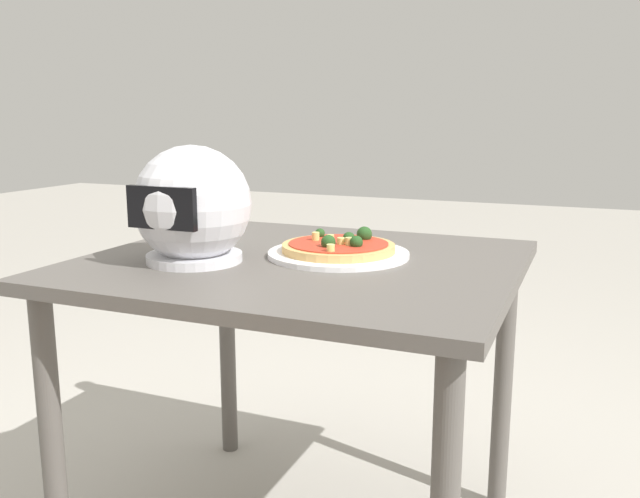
{
  "coord_description": "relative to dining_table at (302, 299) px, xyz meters",
  "views": [
    {
      "loc": [
        -0.62,
        1.39,
        1.08
      ],
      "look_at": [
        -0.04,
        -0.03,
        0.77
      ],
      "focal_mm": 37.61,
      "sensor_mm": 36.0,
      "label": 1
    }
  ],
  "objects": [
    {
      "name": "dining_table",
      "position": [
        0.0,
        0.0,
        0.0
      ],
      "size": [
        0.98,
        0.87,
        0.75
      ],
      "color": "#5B5651",
      "rests_on": "ground"
    },
    {
      "name": "pizza_plate",
      "position": [
        -0.07,
        -0.05,
        0.1
      ],
      "size": [
        0.33,
        0.33,
        0.01
      ],
      "primitive_type": "cylinder",
      "color": "white",
      "rests_on": "dining_table"
    },
    {
      "name": "pizza",
      "position": [
        -0.07,
        -0.05,
        0.12
      ],
      "size": [
        0.27,
        0.27,
        0.05
      ],
      "color": "tan",
      "rests_on": "pizza_plate"
    },
    {
      "name": "motorcycle_helmet",
      "position": [
        0.21,
        0.13,
        0.22
      ],
      "size": [
        0.26,
        0.26,
        0.26
      ],
      "color": "silver",
      "rests_on": "dining_table"
    },
    {
      "name": "drinking_glass",
      "position": [
        0.41,
        -0.37,
        0.17
      ],
      "size": [
        0.07,
        0.07,
        0.14
      ],
      "primitive_type": "cylinder",
      "color": "silver",
      "rests_on": "dining_table"
    }
  ]
}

